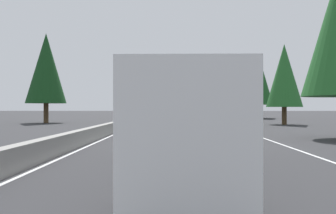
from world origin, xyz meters
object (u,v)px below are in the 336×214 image
conifer_right_near (284,76)px  conifer_right_far (259,80)px  sign_gantry_overhead (181,87)px  sedan_far_center (202,118)px  box_truck_mid_left (210,113)px  conifer_left_near (46,68)px  sedan_distant_a (188,113)px  conifer_right_mid (259,81)px  sedan_far_left (192,114)px  bus_far_right (182,122)px  pickup_near_right (163,112)px

conifer_right_near → conifer_right_far: bearing=-5.9°
sign_gantry_overhead → sedan_far_center: (0.57, -2.99, -4.41)m
box_truck_mid_left → conifer_left_near: size_ratio=0.67×
sign_gantry_overhead → sedan_distant_a: sign_gantry_overhead is taller
box_truck_mid_left → conifer_right_far: conifer_right_far is taller
sign_gantry_overhead → box_truck_mid_left: 12.82m
conifer_left_near → conifer_right_mid: bearing=-56.6°
sedan_far_center → conifer_right_near: bearing=-115.5°
sign_gantry_overhead → sedan_far_left: bearing=-5.4°
conifer_right_mid → conifer_left_near: conifer_left_near is taller
conifer_right_near → bus_far_right: bearing=157.1°
bus_far_right → box_truck_mid_left: (24.87, -3.45, -0.11)m
sedan_far_left → conifer_right_far: bearing=-138.2°
box_truck_mid_left → pickup_near_right: box_truck_mid_left is taller
conifer_right_near → conifer_right_far: size_ratio=0.82×
box_truck_mid_left → conifer_right_near: (7.73, -10.29, 4.67)m
box_truck_mid_left → pickup_near_right: bearing=6.9°
box_truck_mid_left → conifer_right_mid: conifer_right_mid is taller
bus_far_right → conifer_right_far: (56.06, -16.15, 5.90)m
sign_gantry_overhead → sedan_far_center: bearing=-79.3°
sedan_distant_a → conifer_right_near: 55.29m
sedan_distant_a → conifer_left_near: size_ratio=0.35×
box_truck_mid_left → conifer_right_mid: bearing=-21.3°
sedan_far_center → pickup_near_right: pickup_near_right is taller
bus_far_right → sedan_distant_a: bus_far_right is taller
bus_far_right → conifer_left_near: 41.40m
sedan_distant_a → conifer_right_far: 33.82m
sign_gantry_overhead → pickup_near_right: sign_gantry_overhead is taller
sign_gantry_overhead → conifer_left_near: conifer_left_near is taller
sign_gantry_overhead → bus_far_right: size_ratio=1.10×
conifer_right_near → sedan_far_center: bearing=64.5°
conifer_right_far → conifer_left_near: 39.79m
bus_far_right → conifer_right_mid: 62.75m
bus_far_right → conifer_right_far: bearing=-16.1°
sign_gantry_overhead → sedan_distant_a: bearing=-3.3°
bus_far_right → sedan_distant_a: size_ratio=2.61×
conifer_right_mid → sedan_far_center: bearing=149.0°
box_truck_mid_left → conifer_left_near: (11.67, 21.97, 6.13)m
sign_gantry_overhead → conifer_right_far: 24.82m
conifer_right_mid → conifer_left_near: size_ratio=1.00×
pickup_near_right → box_truck_mid_left: bearing=-173.1°
sedan_far_center → conifer_left_near: (-0.90, 22.12, 7.06)m
pickup_near_right → sedan_distant_a: 7.78m
pickup_near_right → sedan_far_left: size_ratio=1.27×
bus_far_right → conifer_right_near: 35.67m
sedan_far_center → sedan_distant_a: 49.20m
bus_far_right → sedan_distant_a: (86.64, -3.49, -1.03)m
sedan_far_center → sedan_distant_a: size_ratio=1.00×
pickup_near_right → sign_gantry_overhead: bearing=-174.8°
bus_far_right → conifer_left_near: conifer_left_near is taller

